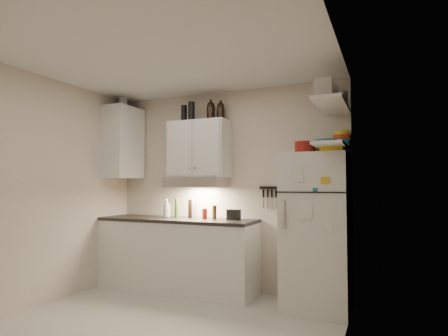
% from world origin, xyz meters
% --- Properties ---
extents(floor, '(3.20, 3.00, 0.02)m').
position_xyz_m(floor, '(0.00, 0.00, -0.01)').
color(floor, beige).
rests_on(floor, ground).
extents(ceiling, '(3.20, 3.00, 0.02)m').
position_xyz_m(ceiling, '(0.00, 0.00, 2.61)').
color(ceiling, silver).
rests_on(ceiling, ground).
extents(back_wall, '(3.20, 0.02, 2.60)m').
position_xyz_m(back_wall, '(0.00, 1.51, 1.30)').
color(back_wall, beige).
rests_on(back_wall, ground).
extents(left_wall, '(0.02, 3.00, 2.60)m').
position_xyz_m(left_wall, '(-1.61, 0.00, 1.30)').
color(left_wall, beige).
rests_on(left_wall, ground).
extents(right_wall, '(0.02, 3.00, 2.60)m').
position_xyz_m(right_wall, '(1.61, 0.00, 1.30)').
color(right_wall, beige).
rests_on(right_wall, ground).
extents(base_cabinet, '(2.10, 0.60, 0.88)m').
position_xyz_m(base_cabinet, '(-0.55, 1.20, 0.44)').
color(base_cabinet, white).
rests_on(base_cabinet, floor).
extents(countertop, '(2.10, 0.62, 0.04)m').
position_xyz_m(countertop, '(-0.55, 1.20, 0.90)').
color(countertop, black).
rests_on(countertop, base_cabinet).
extents(upper_cabinet, '(0.80, 0.33, 0.75)m').
position_xyz_m(upper_cabinet, '(-0.30, 1.33, 1.83)').
color(upper_cabinet, white).
rests_on(upper_cabinet, back_wall).
extents(side_cabinet, '(0.33, 0.55, 1.00)m').
position_xyz_m(side_cabinet, '(-1.44, 1.20, 1.95)').
color(side_cabinet, white).
rests_on(side_cabinet, left_wall).
extents(range_hood, '(0.76, 0.46, 0.12)m').
position_xyz_m(range_hood, '(-0.30, 1.27, 1.39)').
color(range_hood, silver).
rests_on(range_hood, back_wall).
extents(fridge, '(0.70, 0.68, 1.70)m').
position_xyz_m(fridge, '(1.25, 1.16, 0.85)').
color(fridge, silver).
rests_on(fridge, floor).
extents(shelf_hi, '(0.30, 0.95, 0.03)m').
position_xyz_m(shelf_hi, '(1.45, 1.02, 2.20)').
color(shelf_hi, white).
rests_on(shelf_hi, right_wall).
extents(shelf_lo, '(0.30, 0.95, 0.03)m').
position_xyz_m(shelf_lo, '(1.45, 1.02, 1.76)').
color(shelf_lo, white).
rests_on(shelf_lo, right_wall).
extents(knife_strip, '(0.42, 0.02, 0.03)m').
position_xyz_m(knife_strip, '(0.70, 1.49, 1.32)').
color(knife_strip, black).
rests_on(knife_strip, back_wall).
extents(dutch_oven, '(0.26, 0.26, 0.13)m').
position_xyz_m(dutch_oven, '(1.15, 1.08, 1.77)').
color(dutch_oven, maroon).
rests_on(dutch_oven, fridge).
extents(book_stack, '(0.27, 0.30, 0.09)m').
position_xyz_m(book_stack, '(1.44, 0.95, 1.74)').
color(book_stack, gold).
rests_on(book_stack, fridge).
extents(spice_jar, '(0.08, 0.08, 0.11)m').
position_xyz_m(spice_jar, '(1.26, 1.15, 1.76)').
color(spice_jar, silver).
rests_on(spice_jar, fridge).
extents(stock_pot, '(0.28, 0.28, 0.18)m').
position_xyz_m(stock_pot, '(1.46, 1.24, 2.31)').
color(stock_pot, silver).
rests_on(stock_pot, shelf_hi).
extents(tin_a, '(0.22, 0.21, 0.17)m').
position_xyz_m(tin_a, '(1.43, 0.90, 2.30)').
color(tin_a, '#AAAAAD').
rests_on(tin_a, shelf_hi).
extents(tin_b, '(0.17, 0.17, 0.17)m').
position_xyz_m(tin_b, '(1.43, 0.65, 2.30)').
color(tin_b, '#AAAAAD').
rests_on(tin_b, shelf_hi).
extents(bowl_teal, '(0.24, 0.24, 0.10)m').
position_xyz_m(bowl_teal, '(1.47, 1.38, 1.82)').
color(bowl_teal, '#176E80').
rests_on(bowl_teal, shelf_lo).
extents(bowl_orange, '(0.20, 0.20, 0.06)m').
position_xyz_m(bowl_orange, '(1.50, 1.45, 1.90)').
color(bowl_orange, red).
rests_on(bowl_orange, bowl_teal).
extents(bowl_yellow, '(0.15, 0.15, 0.05)m').
position_xyz_m(bowl_yellow, '(1.50, 1.45, 1.96)').
color(bowl_yellow, yellow).
rests_on(bowl_yellow, bowl_orange).
extents(plates, '(0.30, 0.30, 0.06)m').
position_xyz_m(plates, '(1.38, 1.02, 1.81)').
color(plates, '#176E80').
rests_on(plates, shelf_lo).
extents(growler_a, '(0.13, 0.13, 0.26)m').
position_xyz_m(growler_a, '(-0.14, 1.35, 2.33)').
color(growler_a, black).
rests_on(growler_a, upper_cabinet).
extents(growler_b, '(0.13, 0.13, 0.24)m').
position_xyz_m(growler_b, '(-0.01, 1.39, 2.32)').
color(growler_b, black).
rests_on(growler_b, upper_cabinet).
extents(thermos_a, '(0.10, 0.10, 0.25)m').
position_xyz_m(thermos_a, '(-0.39, 1.28, 2.33)').
color(thermos_a, black).
rests_on(thermos_a, upper_cabinet).
extents(thermos_b, '(0.09, 0.09, 0.23)m').
position_xyz_m(thermos_b, '(-0.53, 1.33, 2.31)').
color(thermos_b, black).
rests_on(thermos_b, upper_cabinet).
extents(side_jar, '(0.14, 0.14, 0.16)m').
position_xyz_m(side_jar, '(-1.48, 1.24, 2.53)').
color(side_jar, silver).
rests_on(side_jar, side_cabinet).
extents(soap_bottle, '(0.12, 0.12, 0.28)m').
position_xyz_m(soap_bottle, '(-0.72, 1.21, 1.06)').
color(soap_bottle, white).
rests_on(soap_bottle, countertop).
extents(pepper_mill, '(0.06, 0.06, 0.18)m').
position_xyz_m(pepper_mill, '(-0.04, 1.25, 1.01)').
color(pepper_mill, brown).
rests_on(pepper_mill, countertop).
extents(oil_bottle, '(0.06, 0.06, 0.26)m').
position_xyz_m(oil_bottle, '(-0.57, 1.21, 1.05)').
color(oil_bottle, '#305A16').
rests_on(oil_bottle, countertop).
extents(vinegar_bottle, '(0.07, 0.07, 0.25)m').
position_xyz_m(vinegar_bottle, '(-0.40, 1.28, 1.04)').
color(vinegar_bottle, black).
rests_on(vinegar_bottle, countertop).
extents(clear_bottle, '(0.06, 0.06, 0.18)m').
position_xyz_m(clear_bottle, '(-0.34, 1.29, 1.01)').
color(clear_bottle, silver).
rests_on(clear_bottle, countertop).
extents(red_jar, '(0.08, 0.08, 0.13)m').
position_xyz_m(red_jar, '(-0.17, 1.24, 0.99)').
color(red_jar, maroon).
rests_on(red_jar, countertop).
extents(caddy, '(0.16, 0.12, 0.13)m').
position_xyz_m(caddy, '(0.21, 1.28, 0.98)').
color(caddy, black).
rests_on(caddy, countertop).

